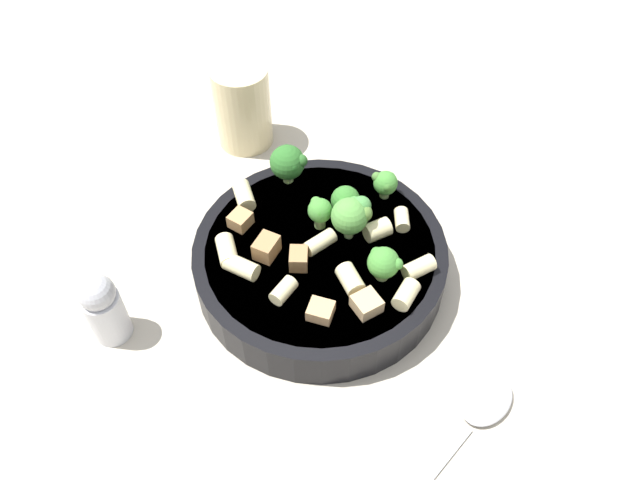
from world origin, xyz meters
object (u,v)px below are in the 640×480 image
(rigatoni_3, at_px, (402,220))
(spoon, at_px, (470,420))
(broccoli_floret_0, at_px, (288,162))
(chicken_chunk_1, at_px, (240,220))
(rigatoni_9, at_px, (244,196))
(rigatoni_2, at_px, (227,251))
(chicken_chunk_2, at_px, (367,304))
(rigatoni_4, at_px, (377,230))
(broccoli_floret_1, at_px, (345,201))
(broccoli_floret_3, at_px, (384,182))
(broccoli_floret_2, at_px, (384,263))
(pepper_shaker, at_px, (103,308))
(chicken_chunk_3, at_px, (296,257))
(drinking_glass, at_px, (243,111))
(rigatoni_6, at_px, (326,242))
(broccoli_floret_4, at_px, (352,214))
(pasta_bowl, at_px, (320,259))
(chicken_chunk_4, at_px, (266,247))
(rigatoni_5, at_px, (419,268))
(rigatoni_8, at_px, (406,295))
(rigatoni_7, at_px, (283,291))
(rigatoni_1, at_px, (350,280))
(broccoli_floret_5, at_px, (320,211))
(rigatoni_0, at_px, (241,267))

(rigatoni_3, bearing_deg, spoon, -32.02)
(broccoli_floret_0, bearing_deg, chicken_chunk_1, -82.34)
(broccoli_floret_0, bearing_deg, rigatoni_9, -101.34)
(rigatoni_2, relative_size, chicken_chunk_2, 1.41)
(rigatoni_2, relative_size, rigatoni_4, 1.32)
(broccoli_floret_1, xyz_separation_m, broccoli_floret_3, (0.01, 0.04, 0.00))
(broccoli_floret_2, bearing_deg, broccoli_floret_3, 130.35)
(broccoli_floret_3, relative_size, pepper_shaker, 0.39)
(chicken_chunk_3, xyz_separation_m, drinking_glass, (-0.19, 0.10, -0.01))
(rigatoni_6, distance_m, pepper_shaker, 0.20)
(broccoli_floret_4, bearing_deg, broccoli_floret_3, 101.76)
(broccoli_floret_1, bearing_deg, drinking_glass, 169.72)
(rigatoni_3, bearing_deg, broccoli_floret_0, -164.27)
(pasta_bowl, relative_size, chicken_chunk_4, 10.17)
(rigatoni_5, distance_m, chicken_chunk_3, 0.11)
(broccoli_floret_2, distance_m, rigatoni_8, 0.03)
(rigatoni_7, xyz_separation_m, chicken_chunk_3, (-0.02, 0.03, 0.00))
(pasta_bowl, xyz_separation_m, chicken_chunk_3, (-0.00, -0.03, 0.02))
(pepper_shaker, bearing_deg, broccoli_floret_4, 64.78)
(broccoli_floret_2, height_order, rigatoni_1, broccoli_floret_2)
(broccoli_floret_5, relative_size, rigatoni_0, 1.09)
(broccoli_floret_1, height_order, drinking_glass, drinking_glass)
(spoon, bearing_deg, broccoli_floret_4, 163.11)
(rigatoni_5, relative_size, chicken_chunk_3, 1.39)
(broccoli_floret_5, bearing_deg, broccoli_floret_3, 77.27)
(rigatoni_5, bearing_deg, spoon, -30.14)
(rigatoni_0, distance_m, rigatoni_2, 0.02)
(broccoli_floret_4, xyz_separation_m, pepper_shaker, (-0.09, -0.20, -0.03))
(rigatoni_2, bearing_deg, spoon, 9.73)
(chicken_chunk_2, bearing_deg, broccoli_floret_0, 158.81)
(broccoli_floret_0, xyz_separation_m, drinking_glass, (-0.11, 0.04, -0.02))
(broccoli_floret_2, xyz_separation_m, broccoli_floret_5, (-0.08, 0.00, 0.00))
(pasta_bowl, height_order, rigatoni_0, rigatoni_0)
(broccoli_floret_4, bearing_deg, broccoli_floret_1, 145.28)
(chicken_chunk_1, distance_m, pepper_shaker, 0.14)
(rigatoni_6, height_order, drinking_glass, drinking_glass)
(pasta_bowl, relative_size, rigatoni_7, 9.66)
(broccoli_floret_3, xyz_separation_m, broccoli_floret_5, (-0.02, -0.07, 0.00))
(rigatoni_0, distance_m, rigatoni_5, 0.15)
(rigatoni_9, distance_m, pepper_shaker, 0.16)
(rigatoni_6, bearing_deg, rigatoni_0, -114.41)
(broccoli_floret_5, relative_size, pepper_shaker, 0.43)
(broccoli_floret_1, height_order, rigatoni_4, broccoli_floret_1)
(rigatoni_7, height_order, chicken_chunk_4, chicken_chunk_4)
(broccoli_floret_0, distance_m, rigatoni_9, 0.05)
(rigatoni_7, distance_m, chicken_chunk_3, 0.04)
(pasta_bowl, distance_m, broccoli_floret_1, 0.06)
(broccoli_floret_4, height_order, rigatoni_8, broccoli_floret_4)
(broccoli_floret_0, relative_size, rigatoni_6, 1.43)
(broccoli_floret_4, distance_m, rigatoni_6, 0.03)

